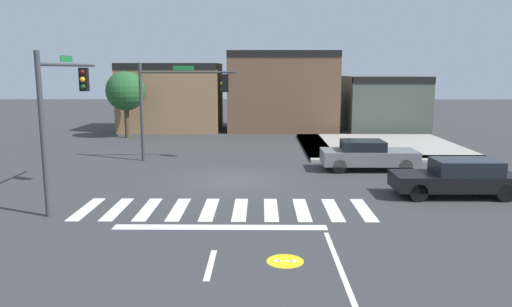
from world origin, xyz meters
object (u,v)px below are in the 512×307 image
at_px(car_gray, 368,155).
at_px(car_black, 457,178).
at_px(traffic_signal_southwest, 64,99).
at_px(traffic_signal_northwest, 179,94).
at_px(roadside_tree, 126,91).

xyz_separation_m(car_gray, car_black, (2.43, -5.09, 0.00)).
distance_m(car_gray, car_black, 5.64).
distance_m(traffic_signal_southwest, car_black, 15.32).
height_order(traffic_signal_northwest, roadside_tree, traffic_signal_northwest).
bearing_deg(car_black, traffic_signal_northwest, -31.80).
bearing_deg(traffic_signal_northwest, traffic_signal_southwest, -108.86).
xyz_separation_m(traffic_signal_northwest, car_gray, (9.68, -2.42, -2.88)).
bearing_deg(roadside_tree, traffic_signal_southwest, -81.72).
height_order(traffic_signal_northwest, car_black, traffic_signal_northwest).
distance_m(car_black, roadside_tree, 24.26).
height_order(traffic_signal_southwest, car_black, traffic_signal_southwest).
height_order(car_black, roadside_tree, roadside_tree).
bearing_deg(traffic_signal_northwest, car_gray, -14.03).
xyz_separation_m(car_gray, roadside_tree, (-15.09, 11.50, 2.61)).
bearing_deg(roadside_tree, traffic_signal_northwest, -59.22).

